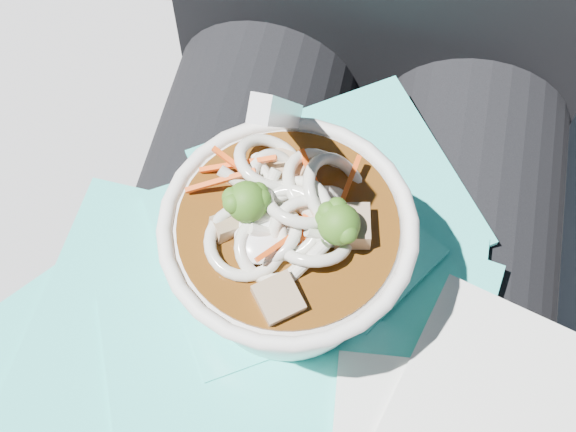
% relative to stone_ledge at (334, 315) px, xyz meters
% --- Properties ---
extents(stone_ledge, '(1.05, 0.60, 0.48)m').
position_rel_stone_ledge_xyz_m(stone_ledge, '(0.00, 0.00, 0.00)').
color(stone_ledge, gray).
rests_on(stone_ledge, ground).
extents(lap, '(0.34, 0.48, 0.16)m').
position_rel_stone_ledge_xyz_m(lap, '(0.00, -0.15, 0.32)').
color(lap, black).
rests_on(lap, stone_ledge).
extents(person_body, '(0.34, 0.94, 1.03)m').
position_rel_stone_ledge_xyz_m(person_body, '(-0.00, -0.06, 0.34)').
color(person_body, black).
rests_on(person_body, ground).
extents(plastic_bag, '(0.36, 0.38, 0.02)m').
position_rel_stone_ledge_xyz_m(plastic_bag, '(-0.03, -0.18, 0.41)').
color(plastic_bag, '#32D1C4').
rests_on(plastic_bag, lap).
extents(udon_bowl, '(0.17, 0.17, 0.19)m').
position_rel_stone_ledge_xyz_m(udon_bowl, '(-0.02, -0.15, 0.47)').
color(udon_bowl, white).
rests_on(udon_bowl, plastic_bag).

